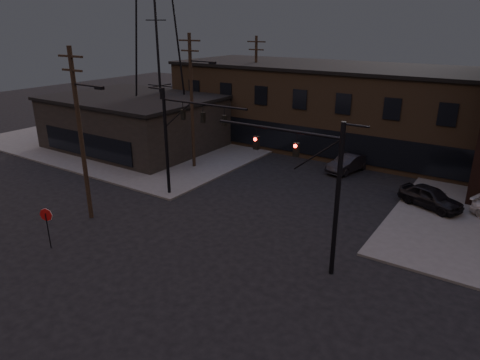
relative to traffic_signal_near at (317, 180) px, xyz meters
name	(u,v)px	position (x,y,z in m)	size (l,w,h in m)	color
ground	(179,275)	(-5.36, -4.50, -4.93)	(140.00, 140.00, 0.00)	black
sidewalk_nw	(162,132)	(-27.36, 17.50, -4.86)	(30.00, 30.00, 0.15)	#474744
building_row	(364,111)	(-5.36, 23.50, -0.93)	(40.00, 12.00, 8.00)	#4B3A28
building_left	(135,123)	(-25.36, 11.50, -2.43)	(16.00, 12.00, 5.00)	black
traffic_signal_near	(317,180)	(0.00, 0.00, 0.00)	(7.12, 0.24, 8.00)	black
traffic_signal_far	(179,132)	(-12.07, 3.50, 0.08)	(7.12, 0.24, 8.00)	black
stop_sign	(46,219)	(-13.36, -6.49, -3.09)	(0.72, 0.33, 2.48)	black
utility_pole_near	(81,132)	(-14.79, -2.50, 0.94)	(3.70, 0.28, 11.00)	black
utility_pole_mid	(192,99)	(-15.79, 9.50, 1.19)	(3.70, 0.28, 11.50)	black
utility_pole_far	(256,86)	(-16.86, 21.50, 0.85)	(2.20, 0.28, 11.00)	black
transmission_tower	(156,20)	(-23.36, 13.50, 7.57)	(7.00, 7.00, 25.00)	black
parked_car_lot_a	(431,197)	(3.64, 11.54, -4.03)	(1.77, 4.40, 1.50)	black
car_crossing	(348,163)	(-3.98, 16.14, -4.17)	(1.62, 4.65, 1.53)	black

